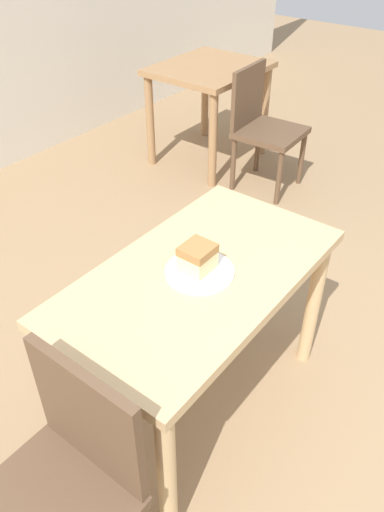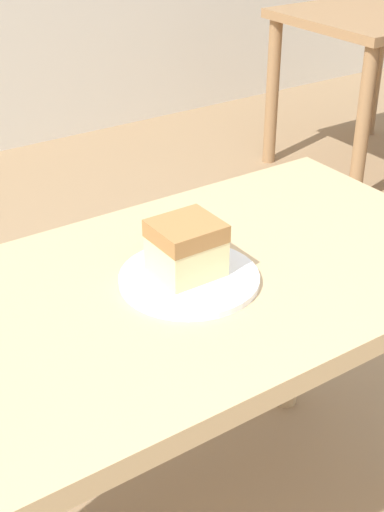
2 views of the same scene
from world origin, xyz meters
The scene contains 7 objects.
ground_plane centered at (0.00, 0.00, 0.00)m, with size 14.00×14.00×0.00m, color #997A56.
dining_table_near centered at (0.09, 0.49, 0.59)m, with size 1.09×0.60×0.71m.
dining_table_far centered at (2.01, 1.84, 0.59)m, with size 0.80×0.68×0.73m.
chair_near_window centered at (-0.66, 0.41, 0.46)m, with size 0.42×0.42×0.83m.
chair_far_corner centered at (1.89, 1.30, 0.46)m, with size 0.44×0.44×0.83m.
plate centered at (0.08, 0.49, 0.71)m, with size 0.24×0.24×0.01m.
cake_slice centered at (0.09, 0.50, 0.77)m, with size 0.11×0.10×0.10m.
Camera 1 is at (-1.00, -0.32, 1.80)m, focal length 35.00 mm.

